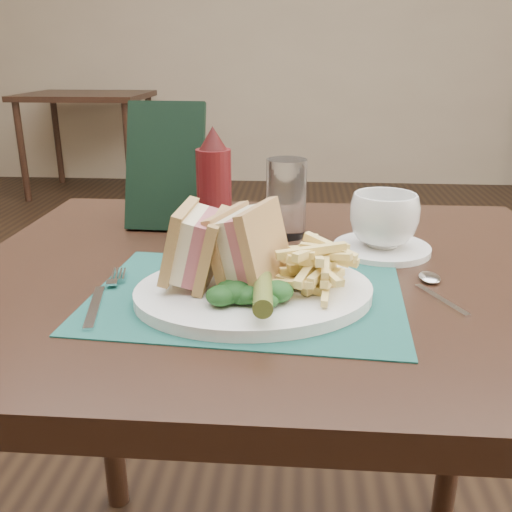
% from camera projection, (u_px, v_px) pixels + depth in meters
% --- Properties ---
extents(floor, '(7.00, 7.00, 0.00)m').
position_uv_depth(floor, '(279.00, 458.00, 1.55)').
color(floor, black).
rests_on(floor, ground).
extents(wall_back, '(6.00, 0.00, 6.00)m').
position_uv_depth(wall_back, '(295.00, 181.00, 4.83)').
color(wall_back, tan).
rests_on(wall_back, ground).
extents(table_main, '(0.90, 0.75, 0.75)m').
position_uv_depth(table_main, '(271.00, 475.00, 0.96)').
color(table_main, black).
rests_on(table_main, ground).
extents(table_bg_left, '(0.90, 0.75, 0.75)m').
position_uv_depth(table_bg_left, '(90.00, 144.00, 4.35)').
color(table_bg_left, black).
rests_on(table_bg_left, ground).
extents(placemat, '(0.41, 0.31, 0.00)m').
position_uv_depth(placemat, '(247.00, 296.00, 0.73)').
color(placemat, '#184E46').
rests_on(placemat, table_main).
extents(plate, '(0.35, 0.30, 0.01)m').
position_uv_depth(plate, '(254.00, 292.00, 0.72)').
color(plate, white).
rests_on(plate, placemat).
extents(sandwich_half_a, '(0.08, 0.10, 0.10)m').
position_uv_depth(sandwich_half_a, '(179.00, 244.00, 0.71)').
color(sandwich_half_a, tan).
rests_on(sandwich_half_a, plate).
extents(sandwich_half_b, '(0.11, 0.12, 0.10)m').
position_uv_depth(sandwich_half_b, '(234.00, 243.00, 0.71)').
color(sandwich_half_b, tan).
rests_on(sandwich_half_b, plate).
extents(kale_garnish, '(0.11, 0.08, 0.03)m').
position_uv_depth(kale_garnish, '(251.00, 293.00, 0.66)').
color(kale_garnish, '#143917').
rests_on(kale_garnish, plate).
extents(pickle_spear, '(0.03, 0.12, 0.03)m').
position_uv_depth(pickle_spear, '(263.00, 289.00, 0.65)').
color(pickle_spear, '#4E5E24').
rests_on(pickle_spear, plate).
extents(fries_pile, '(0.18, 0.20, 0.06)m').
position_uv_depth(fries_pile, '(316.00, 260.00, 0.72)').
color(fries_pile, '#FEE27F').
rests_on(fries_pile, plate).
extents(fork, '(0.07, 0.17, 0.01)m').
position_uv_depth(fork, '(102.00, 294.00, 0.72)').
color(fork, silver).
rests_on(fork, placemat).
extents(spoon, '(0.09, 0.15, 0.01)m').
position_uv_depth(spoon, '(437.00, 290.00, 0.74)').
color(spoon, silver).
rests_on(spoon, table_main).
extents(saucer, '(0.17, 0.17, 0.01)m').
position_uv_depth(saucer, '(382.00, 248.00, 0.89)').
color(saucer, white).
rests_on(saucer, table_main).
extents(coffee_cup, '(0.15, 0.15, 0.08)m').
position_uv_depth(coffee_cup, '(384.00, 220.00, 0.87)').
color(coffee_cup, white).
rests_on(coffee_cup, saucer).
extents(drinking_glass, '(0.08, 0.08, 0.13)m').
position_uv_depth(drinking_glass, '(286.00, 198.00, 0.95)').
color(drinking_glass, white).
rests_on(drinking_glass, table_main).
extents(ketchup_bottle, '(0.07, 0.07, 0.19)m').
position_uv_depth(ketchup_bottle, '(214.00, 185.00, 0.91)').
color(ketchup_bottle, '#4F0D10').
rests_on(ketchup_bottle, table_main).
extents(check_presenter, '(0.14, 0.09, 0.22)m').
position_uv_depth(check_presenter, '(165.00, 166.00, 0.98)').
color(check_presenter, black).
rests_on(check_presenter, table_main).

